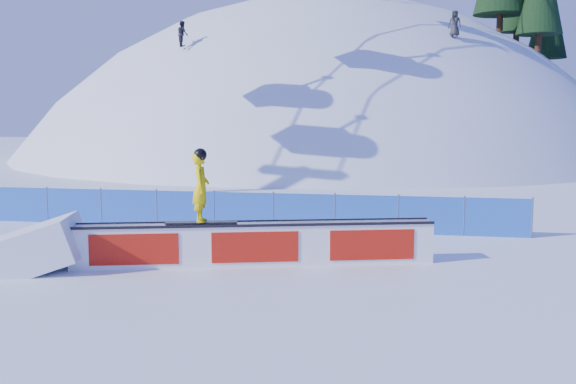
# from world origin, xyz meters

# --- Properties ---
(ground) EXTENTS (160.00, 160.00, 0.00)m
(ground) POSITION_xyz_m (0.00, 0.00, 0.00)
(ground) COLOR white
(ground) RESTS_ON ground
(snow_hill) EXTENTS (64.00, 64.00, 64.00)m
(snow_hill) POSITION_xyz_m (0.00, 42.00, -18.00)
(snow_hill) COLOR white
(snow_hill) RESTS_ON ground
(safety_fence) EXTENTS (22.05, 0.05, 1.30)m
(safety_fence) POSITION_xyz_m (0.00, 4.50, 0.60)
(safety_fence) COLOR blue
(safety_fence) RESTS_ON ground
(rail_box) EXTENTS (8.82, 3.02, 1.08)m
(rail_box) POSITION_xyz_m (3.51, -0.36, 0.53)
(rail_box) COLOR white
(rail_box) RESTS_ON ground
(snow_ramp) EXTENTS (3.30, 2.54, 1.82)m
(snow_ramp) POSITION_xyz_m (-1.90, -1.87, 0.00)
(snow_ramp) COLOR white
(snow_ramp) RESTS_ON ground
(snowboarder) EXTENTS (1.78, 0.78, 1.84)m
(snowboarder) POSITION_xyz_m (2.25, -0.71, 1.98)
(snowboarder) COLOR black
(snowboarder) RESTS_ON rail_box
(distant_skiers) EXTENTS (18.25, 13.14, 7.18)m
(distant_skiers) POSITION_xyz_m (1.65, 30.91, 11.64)
(distant_skiers) COLOR black
(distant_skiers) RESTS_ON ground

